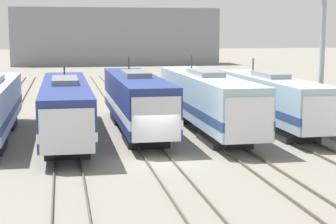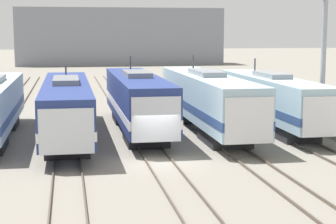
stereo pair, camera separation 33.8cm
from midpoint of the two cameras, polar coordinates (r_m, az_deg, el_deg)
ground_plane at (r=30.99m, az=-0.56°, el=-5.17°), size 400.00×400.00×0.00m
rail_pair_center_left at (r=30.56m, az=-9.86°, el=-5.33°), size 1.51×120.00×0.15m
rail_pair_center at (r=30.97m, az=-0.56°, el=-5.03°), size 1.51×120.00×0.15m
rail_pair_center_right at (r=32.15m, az=8.26°, el=-4.62°), size 1.51×120.00×0.15m
rail_pair_far_right at (r=34.04m, az=16.28°, el=-4.15°), size 1.50×120.00×0.15m
locomotive_center_left at (r=38.11m, az=-10.02°, el=0.45°), size 3.09×19.78×4.58m
locomotive_center at (r=39.92m, az=-2.86°, el=1.09°), size 3.11×18.01×5.23m
locomotive_center_right at (r=40.30m, az=4.30°, el=1.18°), size 3.09×19.78×5.29m
locomotive_far_right at (r=41.83m, az=10.93°, el=1.16°), size 2.87×17.48×5.01m
catenary_tower_right at (r=39.74m, az=15.76°, el=5.66°), size 2.31×0.35×10.88m
depot_building at (r=122.39m, az=-4.81°, el=7.64°), size 43.56×9.84×12.03m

